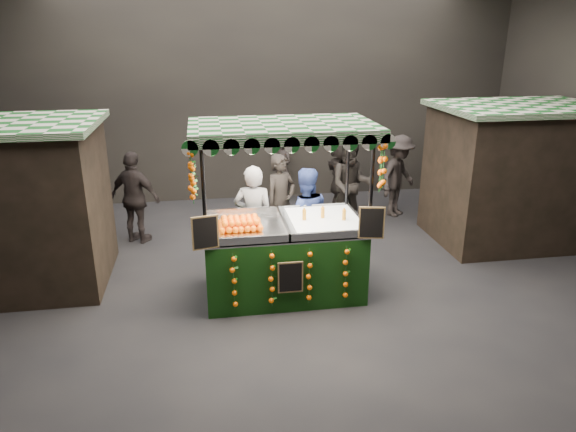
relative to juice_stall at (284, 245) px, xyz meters
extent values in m
plane|color=black|center=(0.23, 0.06, -0.82)|extent=(12.00, 12.00, 0.00)
cube|color=black|center=(0.23, 5.06, 1.68)|extent=(12.00, 0.10, 5.00)
cube|color=black|center=(0.23, -4.94, 1.68)|extent=(12.00, 0.10, 5.00)
cube|color=black|center=(-4.17, 1.06, 0.43)|extent=(2.80, 2.00, 2.50)
cube|color=black|center=(4.63, 1.56, 0.43)|extent=(2.80, 2.00, 2.50)
cube|color=#114E17|center=(4.63, 1.56, 1.73)|extent=(3.00, 2.20, 0.10)
cube|color=#0D330B|center=(-0.01, 0.04, -0.29)|extent=(2.34, 1.28, 1.06)
cube|color=silver|center=(-0.01, 0.04, 0.27)|extent=(2.34, 1.28, 0.04)
cylinder|color=black|center=(-1.15, -0.56, 0.46)|extent=(0.05, 0.05, 2.55)
cylinder|color=black|center=(1.13, -0.56, 0.46)|extent=(0.05, 0.05, 2.55)
cylinder|color=black|center=(-1.15, 0.65, 0.46)|extent=(0.05, 0.05, 2.55)
cylinder|color=black|center=(1.13, 0.65, 0.46)|extent=(0.05, 0.05, 2.55)
cube|color=#114E17|center=(-0.01, 0.04, 1.78)|extent=(2.61, 1.54, 0.09)
cube|color=silver|center=(0.63, 0.04, 0.33)|extent=(1.04, 1.15, 0.09)
cube|color=black|center=(-1.16, -0.63, 0.51)|extent=(0.36, 0.10, 0.47)
cube|color=black|center=(1.14, -0.63, 0.51)|extent=(0.36, 0.10, 0.47)
cube|color=black|center=(-0.01, -0.64, -0.23)|extent=(0.36, 0.03, 0.47)
imported|color=slate|center=(-0.36, 0.95, 0.09)|extent=(0.75, 0.59, 1.82)
imported|color=navy|center=(0.49, 0.91, 0.06)|extent=(0.87, 0.68, 1.76)
imported|color=black|center=(0.23, 1.86, 0.07)|extent=(0.77, 0.70, 1.78)
imported|color=black|center=(1.77, 2.56, 0.11)|extent=(0.99, 0.82, 1.86)
imported|color=#292221|center=(-2.44, 2.56, 0.07)|extent=(1.11, 0.88, 1.77)
imported|color=#2C2524|center=(3.01, 3.22, 0.07)|extent=(1.30, 1.24, 1.78)
imported|color=#2E2825|center=(-3.60, 2.41, 0.12)|extent=(1.09, 1.04, 1.88)
imported|color=#2B2523|center=(1.82, 3.48, 0.06)|extent=(0.89, 1.70, 1.76)
imported|color=#292321|center=(0.71, 4.66, -0.05)|extent=(0.57, 0.66, 1.54)
camera|label=1|loc=(-1.13, -7.20, 3.05)|focal=32.72mm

